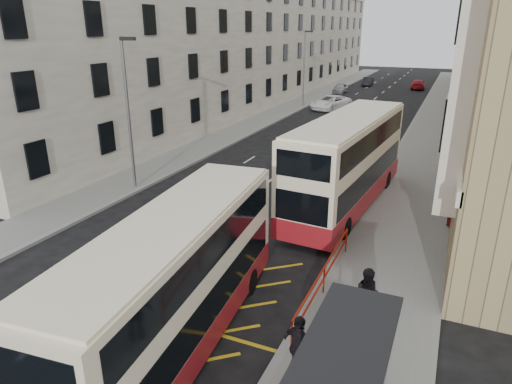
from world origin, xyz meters
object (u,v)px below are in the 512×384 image
at_px(pedestrian_far, 299,348).
at_px(white_van, 331,103).
at_px(double_decker_front, 176,284).
at_px(pedestrian_mid, 368,297).
at_px(car_red, 418,84).
at_px(car_dark, 368,81).
at_px(car_silver, 340,88).
at_px(double_decker_rear, 348,162).
at_px(street_lamp_near, 128,107).
at_px(street_lamp_far, 304,64).

distance_m(pedestrian_far, white_van, 41.19).
distance_m(double_decker_front, pedestrian_mid, 5.70).
bearing_deg(car_red, pedestrian_far, 87.65).
xyz_separation_m(pedestrian_far, car_red, (-2.74, 61.55, -0.39)).
bearing_deg(car_dark, car_silver, -103.92).
relative_size(double_decker_front, pedestrian_mid, 5.58).
relative_size(double_decker_front, car_red, 2.23).
distance_m(double_decker_rear, car_red, 49.11).
bearing_deg(car_silver, white_van, -82.37).
bearing_deg(street_lamp_near, car_silver, 88.45).
distance_m(pedestrian_mid, pedestrian_far, 3.19).
height_order(street_lamp_near, double_decker_front, street_lamp_near).
bearing_deg(car_dark, street_lamp_near, -96.45).
distance_m(pedestrian_far, car_red, 61.61).
xyz_separation_m(double_decker_rear, white_van, (-8.09, 27.52, -1.59)).
relative_size(white_van, car_red, 1.17).
bearing_deg(pedestrian_mid, car_silver, 89.73).
distance_m(street_lamp_far, white_van, 5.09).
bearing_deg(white_van, street_lamp_near, -77.74).
bearing_deg(car_red, double_decker_rear, 86.28).
bearing_deg(pedestrian_far, pedestrian_mid, -81.61).
distance_m(double_decker_rear, pedestrian_mid, 10.02).
relative_size(double_decker_front, pedestrian_far, 5.68).
xyz_separation_m(pedestrian_mid, pedestrian_far, (-1.17, -2.97, -0.02)).
distance_m(car_dark, car_red, 7.41).
distance_m(white_van, car_dark, 22.60).
relative_size(double_decker_rear, car_red, 2.54).
bearing_deg(double_decker_front, white_van, 93.37).
height_order(pedestrian_far, car_dark, pedestrian_far).
distance_m(car_silver, car_dark, 9.92).
xyz_separation_m(street_lamp_far, double_decker_front, (9.52, -40.39, -2.59)).
distance_m(street_lamp_far, double_decker_rear, 30.18).
relative_size(street_lamp_near, car_dark, 2.05).
distance_m(double_decker_front, white_van, 40.55).
bearing_deg(car_silver, car_dark, 77.55).
height_order(street_lamp_far, car_red, street_lamp_far).
height_order(double_decker_front, car_red, double_decker_front).
xyz_separation_m(street_lamp_far, car_dark, (3.00, 22.25, -3.99)).
bearing_deg(pedestrian_mid, car_red, 78.83).
distance_m(street_lamp_far, car_red, 23.93).
height_order(double_decker_rear, pedestrian_mid, double_decker_rear).
height_order(pedestrian_far, white_van, pedestrian_far).
relative_size(street_lamp_near, white_van, 1.49).
relative_size(double_decker_rear, pedestrian_mid, 6.36).
relative_size(street_lamp_near, double_decker_front, 0.78).
height_order(double_decker_rear, pedestrian_far, double_decker_rear).
height_order(double_decker_rear, car_red, double_decker_rear).
bearing_deg(car_dark, pedestrian_mid, -82.47).
relative_size(double_decker_rear, pedestrian_far, 6.48).
relative_size(white_van, car_dark, 1.38).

